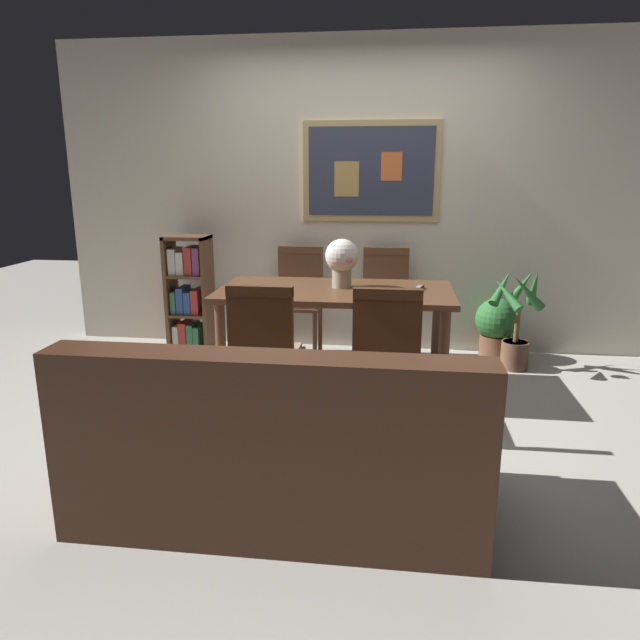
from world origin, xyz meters
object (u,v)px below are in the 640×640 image
Objects in this scene: dining_table at (335,302)px; dining_chair_near_left at (265,345)px; dining_chair_far_left at (299,292)px; tv_remote at (419,288)px; bookshelf at (189,296)px; potted_ivy at (496,326)px; leather_couch at (278,449)px; flower_vase at (342,259)px; potted_palm at (516,323)px; dining_chair_far_right at (385,294)px; dining_chair_near_right at (386,349)px.

dining_chair_near_left is (-0.34, -0.77, -0.10)m from dining_table.
tv_remote is (0.97, -0.72, 0.20)m from dining_chair_far_left.
potted_ivy is (2.59, 0.13, -0.21)m from bookshelf.
leather_couch is 1.81m from flower_vase.
potted_palm is (0.10, -0.26, 0.10)m from potted_ivy.
dining_chair_far_left is at bearing 3.60° from bookshelf.
bookshelf reaches higher than leather_couch.
dining_chair_far_right is 1.58× the size of potted_ivy.
potted_palm is at bearing -68.54° from potted_ivy.
dining_chair_near_left is at bearing -138.39° from tv_remote.
flower_vase is at bearing -25.24° from bookshelf.
leather_couch is 11.11× the size of tv_remote.
dining_table is 0.59m from tv_remote.
flower_vase is at bearing -159.09° from potted_palm.
dining_table is 1.50m from potted_palm.
potted_palm is at bearing 53.29° from dining_chair_near_right.
potted_palm is 1.52m from flower_vase.
leather_couch is (-0.47, -0.87, -0.23)m from dining_chair_near_right.
flower_vase is (0.04, 0.07, 0.29)m from dining_table.
flower_vase is at bearing 112.28° from dining_chair_near_right.
potted_ivy is (1.60, 1.61, -0.26)m from dining_chair_near_left.
dining_chair_near_right is 2.65× the size of flower_vase.
potted_ivy is at bearing 49.24° from tv_remote.
dining_chair_far_left is 1.67m from potted_ivy.
bookshelf reaches higher than dining_chair_far_left.
dining_chair_far_right reaches higher than leather_couch.
dining_chair_far_right reaches higher than tv_remote.
dining_chair_near_left reaches higher than tv_remote.
leather_couch is 2.81m from potted_ivy.
potted_ivy is 1.68× the size of flower_vase.
bookshelf reaches higher than dining_chair_far_right.
dining_chair_near_right is at bearing -119.09° from potted_ivy.
dining_chair_near_left is at bearing 106.11° from leather_couch.
dining_chair_far_left is 5.62× the size of tv_remote.
dining_chair_far_left and dining_chair_near_left have the same top height.
dining_chair_near_right is at bearing -88.54° from dining_chair_far_right.
dining_chair_near_right is 1.00× the size of dining_chair_far_right.
tv_remote is at bearing -146.20° from potted_palm.
bookshelf reaches higher than potted_ivy.
flower_vase is at bearing 178.01° from tv_remote.
tv_remote is at bearing 41.61° from dining_chair_near_left.
dining_chair_near_left is (-0.67, -1.56, 0.00)m from dining_chair_far_right.
dining_table is 1.79× the size of dining_chair_near_left.
dining_chair_near_right is 1.00× the size of dining_chair_far_left.
dining_chair_far_right is 0.96m from potted_ivy.
flower_vase is (0.13, 1.69, 0.62)m from leather_couch.
dining_chair_far_left is at bearing 143.23° from tv_remote.
potted_palm is (1.75, -0.20, -0.16)m from dining_chair_far_left.
tv_remote is (0.24, -0.74, 0.20)m from dining_chair_far_right.
potted_ivy is (1.26, 0.84, -0.36)m from dining_table.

